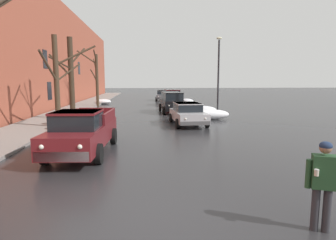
{
  "coord_description": "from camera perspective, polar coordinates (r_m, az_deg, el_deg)",
  "views": [
    {
      "loc": [
        -0.14,
        -5.39,
        2.89
      ],
      "look_at": [
        0.93,
        7.95,
        1.02
      ],
      "focal_mm": 30.7,
      "sensor_mm": 36.0,
      "label": 1
    }
  ],
  "objects": [
    {
      "name": "pedestrian_with_coffee",
      "position": [
        6.25,
        28.45,
        -10.3
      ],
      "size": [
        0.63,
        0.39,
        1.76
      ],
      "color": "#2D2D33",
      "rests_on": "ground"
    },
    {
      "name": "bare_tree_second_along_sidewalk",
      "position": [
        18.1,
        -21.12,
        7.77
      ],
      "size": [
        2.9,
        3.78,
        5.46
      ],
      "color": "#423323",
      "rests_on": "ground"
    },
    {
      "name": "snow_bank_far_right_pile",
      "position": [
        33.36,
        3.61,
        3.59
      ],
      "size": [
        1.65,
        1.38,
        0.76
      ],
      "color": "white",
      "rests_on": "ground"
    },
    {
      "name": "sedan_silver_parked_kerbside_close",
      "position": [
        18.65,
        3.93,
        1.36
      ],
      "size": [
        2.2,
        4.44,
        1.42
      ],
      "color": "#B7B7BC",
      "rests_on": "ground"
    },
    {
      "name": "suv_black_parked_kerbside_mid",
      "position": [
        25.67,
        0.78,
        3.7
      ],
      "size": [
        2.2,
        4.59,
        1.82
      ],
      "color": "black",
      "rests_on": "ground"
    },
    {
      "name": "bare_tree_mid_block",
      "position": [
        21.43,
        -18.7,
        7.92
      ],
      "size": [
        2.07,
        3.07,
        5.83
      ],
      "color": "#382B1E",
      "rests_on": "ground"
    },
    {
      "name": "snow_bank_near_corner_left",
      "position": [
        19.31,
        -19.8,
        0.05
      ],
      "size": [
        2.32,
        1.34,
        0.81
      ],
      "color": "white",
      "rests_on": "ground"
    },
    {
      "name": "street_lamp_post",
      "position": [
        23.2,
        9.98,
        9.23
      ],
      "size": [
        0.44,
        0.24,
        6.2
      ],
      "color": "#28282D",
      "rests_on": "ground"
    },
    {
      "name": "snow_bank_near_corner_right",
      "position": [
        24.32,
        6.69,
        1.92
      ],
      "size": [
        2.63,
        1.37,
        0.74
      ],
      "color": "white",
      "rests_on": "ground"
    },
    {
      "name": "brick_townhouse_facade",
      "position": [
        25.17,
        -26.03,
        13.2
      ],
      "size": [
        0.63,
        80.0,
        11.08
      ],
      "color": "#9E4C38",
      "rests_on": "ground"
    },
    {
      "name": "snow_bank_along_right_kerb",
      "position": [
        35.59,
        -12.9,
        3.57
      ],
      "size": [
        1.91,
        1.31,
        0.6
      ],
      "color": "white",
      "rests_on": "ground"
    },
    {
      "name": "snow_bank_mid_block_left",
      "position": [
        17.31,
        -19.9,
        -0.96
      ],
      "size": [
        1.8,
        1.09,
        0.7
      ],
      "color": "white",
      "rests_on": "ground"
    },
    {
      "name": "left_sidewalk_slab",
      "position": [
        24.52,
        -20.66,
        0.83
      ],
      "size": [
        3.22,
        80.0,
        0.14
      ],
      "primitive_type": "cube",
      "color": "gray",
      "rests_on": "ground"
    },
    {
      "name": "sedan_grey_queued_behind_truck",
      "position": [
        40.79,
        -1.06,
        4.95
      ],
      "size": [
        2.18,
        4.21,
        1.42
      ],
      "color": "slate",
      "rests_on": "ground"
    },
    {
      "name": "suv_maroon_parked_far_down_block",
      "position": [
        32.91,
        0.77,
        4.64
      ],
      "size": [
        2.02,
        4.61,
        1.82
      ],
      "color": "maroon",
      "rests_on": "ground"
    },
    {
      "name": "ground_plane",
      "position": [
        6.12,
        -2.9,
        -20.24
      ],
      "size": [
        200.0,
        200.0,
        0.0
      ],
      "primitive_type": "plane",
      "color": "#2B2B2D"
    },
    {
      "name": "snow_bank_along_left_kerb",
      "position": [
        21.31,
        8.25,
        1.07
      ],
      "size": [
        2.88,
        1.04,
        0.75
      ],
      "color": "white",
      "rests_on": "ground"
    },
    {
      "name": "pickup_truck_maroon_approaching_near_lane",
      "position": [
        11.76,
        -16.6,
        -2.22
      ],
      "size": [
        2.26,
        5.41,
        1.76
      ],
      "color": "maroon",
      "rests_on": "ground"
    },
    {
      "name": "bare_tree_far_down_block",
      "position": [
        32.1,
        -14.09,
        8.21
      ],
      "size": [
        2.05,
        3.18,
        5.96
      ],
      "color": "#423323",
      "rests_on": "ground"
    },
    {
      "name": "fire_hydrant",
      "position": [
        15.02,
        -20.92,
        -2.28
      ],
      "size": [
        0.42,
        0.22,
        0.71
      ],
      "color": "#B21E19",
      "rests_on": "ground"
    }
  ]
}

